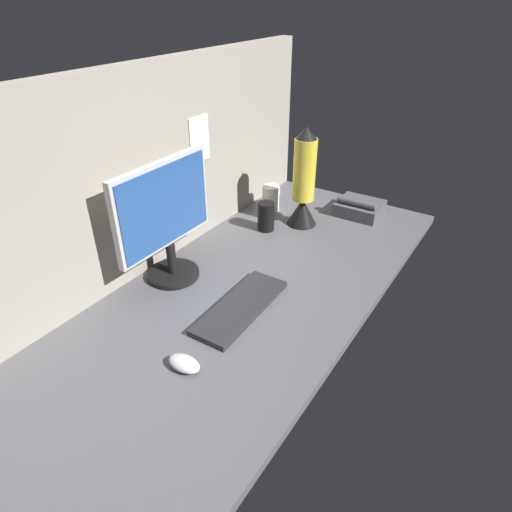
# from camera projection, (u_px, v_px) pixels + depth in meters

# --- Properties ---
(ground_plane) EXTENTS (1.80, 0.80, 0.03)m
(ground_plane) POSITION_uv_depth(u_px,v_px,m) (244.00, 291.00, 1.50)
(ground_plane) COLOR #515156
(cubicle_wall_back) EXTENTS (1.80, 0.06, 0.68)m
(cubicle_wall_back) POSITION_uv_depth(u_px,v_px,m) (151.00, 170.00, 1.49)
(cubicle_wall_back) COLOR gray
(cubicle_wall_back) RESTS_ON ground_plane
(monitor) EXTENTS (0.40, 0.18, 0.41)m
(monitor) POSITION_uv_depth(u_px,v_px,m) (165.00, 217.00, 1.43)
(monitor) COLOR black
(monitor) RESTS_ON ground_plane
(keyboard) EXTENTS (0.37, 0.14, 0.02)m
(keyboard) POSITION_uv_depth(u_px,v_px,m) (241.00, 307.00, 1.38)
(keyboard) COLOR #262628
(keyboard) RESTS_ON ground_plane
(mouse) EXTENTS (0.06, 0.10, 0.03)m
(mouse) POSITION_uv_depth(u_px,v_px,m) (184.00, 364.00, 1.17)
(mouse) COLOR silver
(mouse) RESTS_ON ground_plane
(mug_black_travel) EXTENTS (0.07, 0.07, 0.12)m
(mug_black_travel) POSITION_uv_depth(u_px,v_px,m) (266.00, 216.00, 1.81)
(mug_black_travel) COLOR black
(mug_black_travel) RESTS_ON ground_plane
(mug_ceramic_white) EXTENTS (0.11, 0.08, 0.12)m
(mug_ceramic_white) POSITION_uv_depth(u_px,v_px,m) (271.00, 198.00, 1.97)
(mug_ceramic_white) COLOR white
(mug_ceramic_white) RESTS_ON ground_plane
(lava_lamp) EXTENTS (0.13, 0.13, 0.41)m
(lava_lamp) POSITION_uv_depth(u_px,v_px,m) (304.00, 186.00, 1.79)
(lava_lamp) COLOR black
(lava_lamp) RESTS_ON ground_plane
(desk_phone) EXTENTS (0.17, 0.19, 0.09)m
(desk_phone) POSITION_uv_depth(u_px,v_px,m) (359.00, 208.00, 1.94)
(desk_phone) COLOR #4C4C51
(desk_phone) RESTS_ON ground_plane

